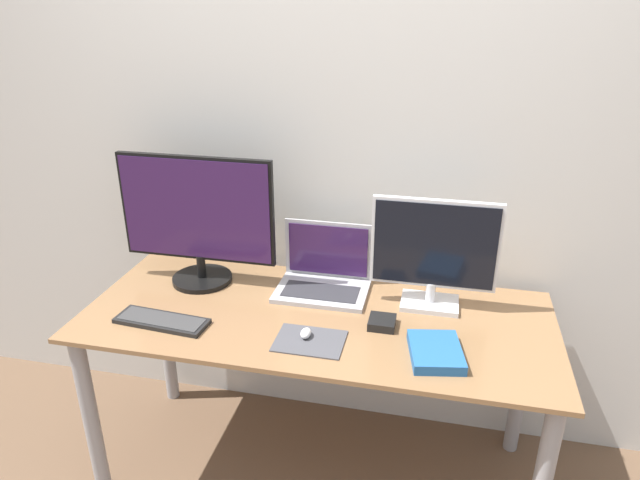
{
  "coord_description": "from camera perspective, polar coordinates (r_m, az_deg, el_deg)",
  "views": [
    {
      "loc": [
        0.42,
        -1.43,
        1.86
      ],
      "look_at": [
        -0.0,
        0.45,
        1.02
      ],
      "focal_mm": 32.0,
      "sensor_mm": 36.0,
      "label": 1
    }
  ],
  "objects": [
    {
      "name": "book",
      "position": [
        1.95,
        11.49,
        -10.91
      ],
      "size": [
        0.2,
        0.24,
        0.04
      ],
      "color": "#235B9E",
      "rests_on": "desk"
    },
    {
      "name": "mousepad",
      "position": [
        1.99,
        -1.03,
        -10.06
      ],
      "size": [
        0.24,
        0.18,
        0.0
      ],
      "color": "#47474C",
      "rests_on": "desk"
    },
    {
      "name": "keyboard",
      "position": [
        2.17,
        -15.54,
        -7.79
      ],
      "size": [
        0.35,
        0.14,
        0.02
      ],
      "color": "black",
      "rests_on": "desk"
    },
    {
      "name": "monitor_left",
      "position": [
        2.32,
        -12.19,
        2.08
      ],
      "size": [
        0.64,
        0.25,
        0.53
      ],
      "color": "black",
      "rests_on": "desk"
    },
    {
      "name": "wall_back",
      "position": [
        2.35,
        2.02,
        8.39
      ],
      "size": [
        7.0,
        0.05,
        2.5
      ],
      "color": "silver",
      "rests_on": "ground_plane"
    },
    {
      "name": "power_brick",
      "position": [
        2.08,
        6.22,
        -8.2
      ],
      "size": [
        0.09,
        0.1,
        0.03
      ],
      "color": "black",
      "rests_on": "desk"
    },
    {
      "name": "laptop",
      "position": [
        2.3,
        0.44,
        -3.41
      ],
      "size": [
        0.36,
        0.26,
        0.26
      ],
      "color": "#ADADB2",
      "rests_on": "desk"
    },
    {
      "name": "mouse",
      "position": [
        2.0,
        -1.56,
        -9.28
      ],
      "size": [
        0.04,
        0.06,
        0.03
      ],
      "color": "silver",
      "rests_on": "mousepad"
    },
    {
      "name": "desk",
      "position": [
        2.21,
        -0.35,
        -10.31
      ],
      "size": [
        1.74,
        0.74,
        0.76
      ],
      "color": "olive",
      "rests_on": "ground_plane"
    },
    {
      "name": "monitor_right",
      "position": [
        2.14,
        11.32,
        -1.21
      ],
      "size": [
        0.47,
        0.15,
        0.43
      ],
      "color": "silver",
      "rests_on": "desk"
    }
  ]
}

